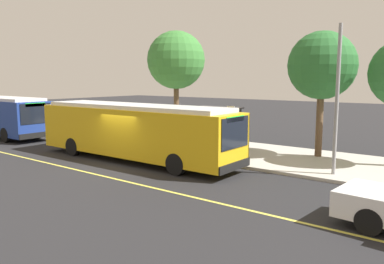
{
  "coord_description": "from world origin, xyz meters",
  "views": [
    {
      "loc": [
        14.35,
        -12.93,
        4.25
      ],
      "look_at": [
        3.34,
        1.31,
        1.78
      ],
      "focal_mm": 36.09,
      "sensor_mm": 36.0,
      "label": 1
    }
  ],
  "objects_px": {
    "transit_bus_second": "(0,115)",
    "route_sign_post": "(231,126)",
    "transit_bus_main": "(134,130)",
    "pedestrian_commuter": "(169,132)",
    "waiting_bench": "(218,141)"
  },
  "relations": [
    {
      "from": "transit_bus_main",
      "to": "waiting_bench",
      "type": "distance_m",
      "value": 5.35
    },
    {
      "from": "route_sign_post",
      "to": "pedestrian_commuter",
      "type": "height_order",
      "value": "route_sign_post"
    },
    {
      "from": "transit_bus_main",
      "to": "transit_bus_second",
      "type": "height_order",
      "value": "same"
    },
    {
      "from": "transit_bus_main",
      "to": "pedestrian_commuter",
      "type": "height_order",
      "value": "transit_bus_main"
    },
    {
      "from": "transit_bus_second",
      "to": "waiting_bench",
      "type": "xyz_separation_m",
      "value": [
        16.31,
        4.92,
        -0.98
      ]
    },
    {
      "from": "transit_bus_second",
      "to": "pedestrian_commuter",
      "type": "xyz_separation_m",
      "value": [
        13.93,
        3.25,
        -0.5
      ]
    },
    {
      "from": "transit_bus_second",
      "to": "waiting_bench",
      "type": "relative_size",
      "value": 6.31
    },
    {
      "from": "waiting_bench",
      "to": "pedestrian_commuter",
      "type": "relative_size",
      "value": 0.95
    },
    {
      "from": "transit_bus_main",
      "to": "route_sign_post",
      "type": "relative_size",
      "value": 4.4
    },
    {
      "from": "route_sign_post",
      "to": "pedestrian_commuter",
      "type": "bearing_deg",
      "value": 169.7
    },
    {
      "from": "transit_bus_second",
      "to": "route_sign_post",
      "type": "xyz_separation_m",
      "value": [
        18.73,
        2.38,
        0.34
      ]
    },
    {
      "from": "transit_bus_main",
      "to": "route_sign_post",
      "type": "bearing_deg",
      "value": 27.14
    },
    {
      "from": "transit_bus_main",
      "to": "waiting_bench",
      "type": "height_order",
      "value": "transit_bus_main"
    },
    {
      "from": "transit_bus_second",
      "to": "route_sign_post",
      "type": "bearing_deg",
      "value": 7.23
    },
    {
      "from": "transit_bus_main",
      "to": "waiting_bench",
      "type": "bearing_deg",
      "value": 66.94
    }
  ]
}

